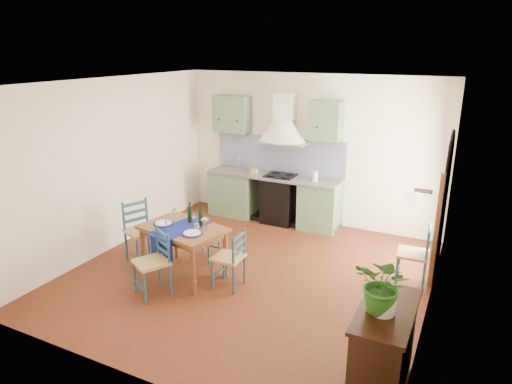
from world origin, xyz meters
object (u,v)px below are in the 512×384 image
chair_near (154,262)px  potted_plant (384,285)px  dining_table (183,233)px  sideboard (383,348)px

chair_near → potted_plant: (3.13, -0.61, 0.74)m
dining_table → potted_plant: 3.37m
sideboard → potted_plant: (-0.03, -0.07, 0.70)m
sideboard → potted_plant: potted_plant is taller
chair_near → sideboard: (3.16, -0.54, 0.04)m
dining_table → chair_near: 0.66m
chair_near → potted_plant: bearing=-11.0°
chair_near → sideboard: size_ratio=0.87×
sideboard → potted_plant: bearing=-111.7°
chair_near → dining_table: bearing=85.5°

